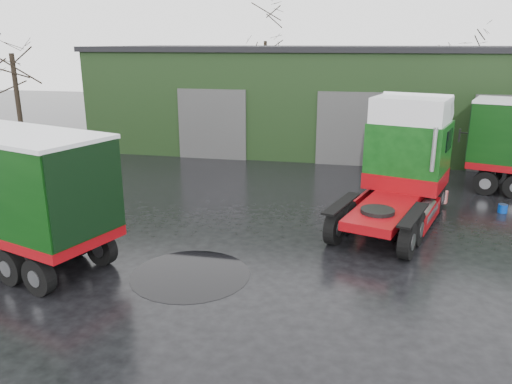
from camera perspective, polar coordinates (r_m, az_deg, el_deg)
ground at (r=15.14m, az=1.75°, el=-8.82°), size 100.00×100.00×0.00m
warehouse at (r=33.62m, az=11.44°, el=10.65°), size 32.40×12.40×6.30m
hero_tractor at (r=18.48m, az=15.54°, el=2.91°), size 5.24×8.04×4.62m
wash_bucket at (r=22.22m, az=26.36°, el=-1.70°), size 0.37×0.37×0.34m
tree_left at (r=32.07m, az=-25.79°, el=11.04°), size 4.40×4.40×8.50m
tree_back_a at (r=44.29m, az=1.06°, el=14.43°), size 4.40×4.40×9.50m
tree_back_b at (r=44.20m, az=22.36°, el=11.91°), size 4.40×4.40×7.50m
puddle_0 at (r=14.92m, az=-7.50°, el=-9.35°), size 3.51×3.51×0.01m
puddle_1 at (r=19.70m, az=14.02°, el=-3.13°), size 1.97×1.97×0.01m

